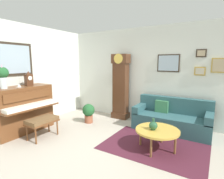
{
  "coord_description": "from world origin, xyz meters",
  "views": [
    {
      "loc": [
        1.98,
        -2.66,
        1.78
      ],
      "look_at": [
        -0.39,
        1.21,
        1.07
      ],
      "focal_mm": 28.1,
      "sensor_mm": 36.0,
      "label": 1
    }
  ],
  "objects_px": {
    "coffee_table": "(157,131)",
    "flower_vase": "(3,75)",
    "teacup": "(19,86)",
    "piano_bench": "(42,121)",
    "potted_plant": "(89,112)",
    "piano": "(23,109)",
    "couch": "(172,119)",
    "green_jug": "(153,126)",
    "grandfather_clock": "(121,88)",
    "mantel_clock": "(29,79)"
  },
  "relations": [
    {
      "from": "piano_bench",
      "to": "flower_vase",
      "type": "bearing_deg",
      "value": -151.03
    },
    {
      "from": "coffee_table",
      "to": "green_jug",
      "type": "relative_size",
      "value": 3.67
    },
    {
      "from": "green_jug",
      "to": "coffee_table",
      "type": "bearing_deg",
      "value": 41.25
    },
    {
      "from": "grandfather_clock",
      "to": "mantel_clock",
      "type": "height_order",
      "value": "grandfather_clock"
    },
    {
      "from": "piano",
      "to": "grandfather_clock",
      "type": "xyz_separation_m",
      "value": [
        1.59,
        2.29,
        0.37
      ]
    },
    {
      "from": "piano_bench",
      "to": "coffee_table",
      "type": "height_order",
      "value": "piano_bench"
    },
    {
      "from": "flower_vase",
      "to": "teacup",
      "type": "bearing_deg",
      "value": 81.83
    },
    {
      "from": "flower_vase",
      "to": "potted_plant",
      "type": "xyz_separation_m",
      "value": [
        1.0,
        1.8,
        -1.16
      ]
    },
    {
      "from": "piano_bench",
      "to": "potted_plant",
      "type": "distance_m",
      "value": 1.42
    },
    {
      "from": "grandfather_clock",
      "to": "green_jug",
      "type": "bearing_deg",
      "value": -43.52
    },
    {
      "from": "coffee_table",
      "to": "mantel_clock",
      "type": "height_order",
      "value": "mantel_clock"
    },
    {
      "from": "couch",
      "to": "green_jug",
      "type": "height_order",
      "value": "couch"
    },
    {
      "from": "couch",
      "to": "potted_plant",
      "type": "relative_size",
      "value": 3.39
    },
    {
      "from": "piano_bench",
      "to": "potted_plant",
      "type": "bearing_deg",
      "value": 79.38
    },
    {
      "from": "piano_bench",
      "to": "teacup",
      "type": "distance_m",
      "value": 1.05
    },
    {
      "from": "coffee_table",
      "to": "flower_vase",
      "type": "height_order",
      "value": "flower_vase"
    },
    {
      "from": "piano",
      "to": "couch",
      "type": "xyz_separation_m",
      "value": [
        3.24,
        2.08,
        -0.28
      ]
    },
    {
      "from": "coffee_table",
      "to": "teacup",
      "type": "bearing_deg",
      "value": -163.54
    },
    {
      "from": "piano",
      "to": "teacup",
      "type": "xyz_separation_m",
      "value": [
        0.05,
        -0.08,
        0.6
      ]
    },
    {
      "from": "piano_bench",
      "to": "grandfather_clock",
      "type": "distance_m",
      "value": 2.5
    },
    {
      "from": "grandfather_clock",
      "to": "teacup",
      "type": "relative_size",
      "value": 17.5
    },
    {
      "from": "couch",
      "to": "mantel_clock",
      "type": "distance_m",
      "value": 3.87
    },
    {
      "from": "piano",
      "to": "couch",
      "type": "height_order",
      "value": "piano"
    },
    {
      "from": "coffee_table",
      "to": "flower_vase",
      "type": "relative_size",
      "value": 1.52
    },
    {
      "from": "teacup",
      "to": "mantel_clock",
      "type": "bearing_deg",
      "value": 98.66
    },
    {
      "from": "green_jug",
      "to": "potted_plant",
      "type": "distance_m",
      "value": 2.24
    },
    {
      "from": "flower_vase",
      "to": "grandfather_clock",
      "type": "bearing_deg",
      "value": 59.43
    },
    {
      "from": "flower_vase",
      "to": "green_jug",
      "type": "xyz_separation_m",
      "value": [
        3.16,
        1.2,
        -0.97
      ]
    },
    {
      "from": "teacup",
      "to": "green_jug",
      "type": "bearing_deg",
      "value": 15.77
    },
    {
      "from": "teacup",
      "to": "green_jug",
      "type": "relative_size",
      "value": 0.48
    },
    {
      "from": "piano",
      "to": "piano_bench",
      "type": "bearing_deg",
      "value": 0.58
    },
    {
      "from": "teacup",
      "to": "potted_plant",
      "type": "relative_size",
      "value": 0.21
    },
    {
      "from": "grandfather_clock",
      "to": "potted_plant",
      "type": "relative_size",
      "value": 3.62
    },
    {
      "from": "piano",
      "to": "green_jug",
      "type": "xyz_separation_m",
      "value": [
        3.16,
        0.8,
        -0.08
      ]
    },
    {
      "from": "flower_vase",
      "to": "teacup",
      "type": "relative_size",
      "value": 5.0
    },
    {
      "from": "flower_vase",
      "to": "teacup",
      "type": "height_order",
      "value": "flower_vase"
    },
    {
      "from": "teacup",
      "to": "piano_bench",
      "type": "bearing_deg",
      "value": 6.92
    },
    {
      "from": "couch",
      "to": "grandfather_clock",
      "type": "bearing_deg",
      "value": 172.76
    },
    {
      "from": "mantel_clock",
      "to": "flower_vase",
      "type": "xyz_separation_m",
      "value": [
        -0.0,
        -0.63,
        0.14
      ]
    },
    {
      "from": "piano_bench",
      "to": "flower_vase",
      "type": "relative_size",
      "value": 1.21
    },
    {
      "from": "flower_vase",
      "to": "potted_plant",
      "type": "bearing_deg",
      "value": 60.91
    },
    {
      "from": "piano",
      "to": "mantel_clock",
      "type": "relative_size",
      "value": 3.79
    },
    {
      "from": "mantel_clock",
      "to": "flower_vase",
      "type": "bearing_deg",
      "value": -90.04
    },
    {
      "from": "coffee_table",
      "to": "green_jug",
      "type": "bearing_deg",
      "value": -138.75
    },
    {
      "from": "piano",
      "to": "flower_vase",
      "type": "relative_size",
      "value": 2.48
    },
    {
      "from": "piano",
      "to": "potted_plant",
      "type": "relative_size",
      "value": 2.57
    },
    {
      "from": "piano",
      "to": "mantel_clock",
      "type": "bearing_deg",
      "value": 89.58
    },
    {
      "from": "piano",
      "to": "teacup",
      "type": "relative_size",
      "value": 12.41
    },
    {
      "from": "potted_plant",
      "to": "teacup",
      "type": "bearing_deg",
      "value": -122.92
    },
    {
      "from": "piano_bench",
      "to": "potted_plant",
      "type": "xyz_separation_m",
      "value": [
        0.26,
        1.39,
        -0.08
      ]
    }
  ]
}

